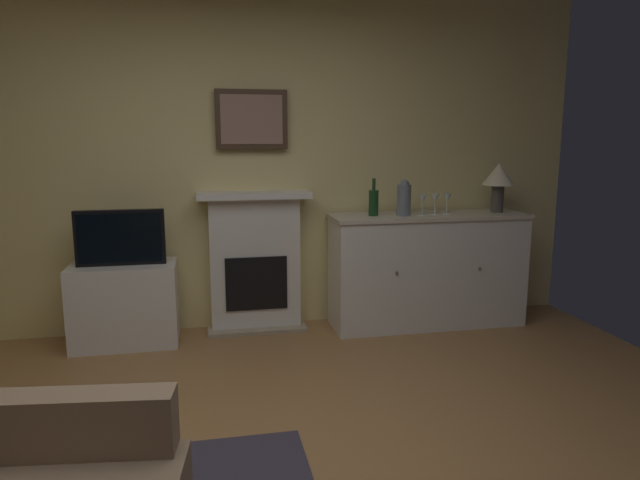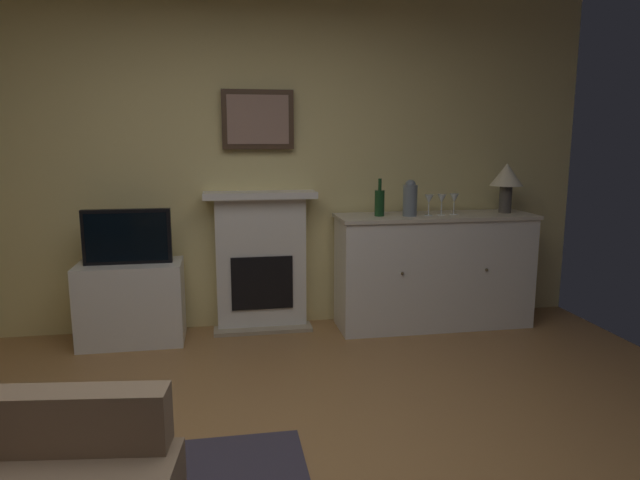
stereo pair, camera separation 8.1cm
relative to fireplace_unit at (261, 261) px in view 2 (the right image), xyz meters
name	(u,v)px [view 2 (the right image)]	position (x,y,z in m)	size (l,w,h in m)	color
wall_rear	(235,144)	(-0.18, 0.13, 0.91)	(5.74, 0.06, 2.92)	#EAD68C
fireplace_unit	(261,261)	(0.00, 0.00, 0.00)	(0.87, 0.30, 1.10)	white
framed_picture	(258,120)	(0.00, 0.05, 1.10)	(0.55, 0.04, 0.45)	#473323
sideboard_cabinet	(434,270)	(1.38, -0.18, -0.09)	(1.58, 0.49, 0.91)	white
table_lamp	(507,178)	(1.96, -0.18, 0.64)	(0.26, 0.26, 0.40)	#4C4742
wine_bottle	(380,202)	(0.91, -0.19, 0.47)	(0.08, 0.08, 0.29)	#193F1E
wine_glass_left	(429,200)	(1.30, -0.23, 0.48)	(0.07, 0.07, 0.16)	silver
wine_glass_center	(442,200)	(1.41, -0.21, 0.48)	(0.07, 0.07, 0.16)	silver
wine_glass_right	(454,199)	(1.52, -0.20, 0.48)	(0.07, 0.07, 0.16)	silver
vase_decorative	(410,198)	(1.14, -0.23, 0.50)	(0.11, 0.11, 0.28)	slate
tv_cabinet	(132,303)	(-0.97, -0.16, -0.25)	(0.75, 0.42, 0.60)	white
tv_set	(127,237)	(-0.98, -0.19, 0.26)	(0.62, 0.07, 0.40)	black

